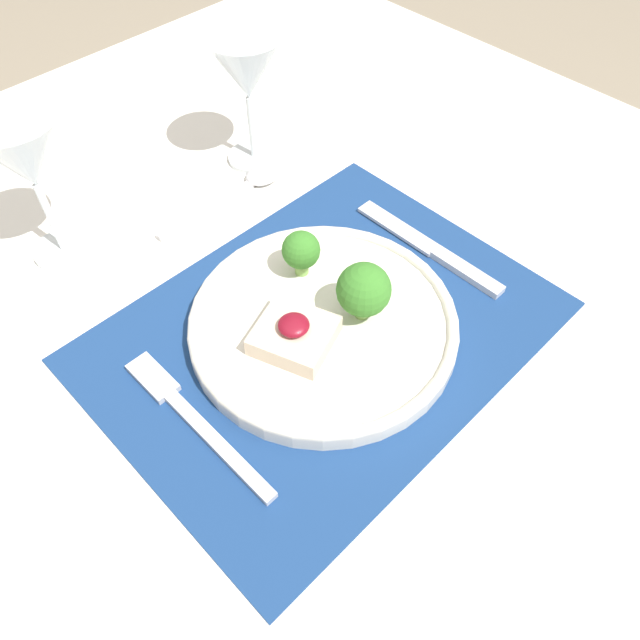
{
  "coord_description": "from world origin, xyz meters",
  "views": [
    {
      "loc": [
        -0.27,
        -0.27,
        1.23
      ],
      "look_at": [
        -0.0,
        0.0,
        0.77
      ],
      "focal_mm": 35.0,
      "sensor_mm": 36.0,
      "label": 1
    }
  ],
  "objects": [
    {
      "name": "dining_table",
      "position": [
        0.0,
        0.0,
        0.66
      ],
      "size": [
        1.17,
        1.26,
        0.75
      ],
      "color": "white",
      "rests_on": "ground_plane"
    },
    {
      "name": "ground_plane",
      "position": [
        0.0,
        0.0,
        0.0
      ],
      "size": [
        8.0,
        8.0,
        0.0
      ],
      "primitive_type": "plane",
      "color": "gray"
    },
    {
      "name": "wine_glass_near",
      "position": [
        0.13,
        0.26,
        0.87
      ],
      "size": [
        0.09,
        0.09,
        0.16
      ],
      "color": "white",
      "rests_on": "dining_table"
    },
    {
      "name": "dinner_plate",
      "position": [
        -0.0,
        0.0,
        0.77
      ],
      "size": [
        0.26,
        0.26,
        0.08
      ],
      "color": "silver",
      "rests_on": "placemat"
    },
    {
      "name": "wine_glass_far",
      "position": [
        -0.12,
        0.28,
        0.87
      ],
      "size": [
        0.09,
        0.09,
        0.17
      ],
      "color": "white",
      "rests_on": "dining_table"
    },
    {
      "name": "fork",
      "position": [
        -0.15,
        0.02,
        0.76
      ],
      "size": [
        0.02,
        0.19,
        0.01
      ],
      "rotation": [
        0.0,
        0.0,
        0.03
      ],
      "color": "silver",
      "rests_on": "placemat"
    },
    {
      "name": "knife",
      "position": [
        0.16,
        -0.01,
        0.76
      ],
      "size": [
        0.02,
        0.19,
        0.01
      ],
      "rotation": [
        0.0,
        0.0,
        -0.04
      ],
      "color": "silver",
      "rests_on": "placemat"
    },
    {
      "name": "placemat",
      "position": [
        0.0,
        0.0,
        0.75
      ],
      "size": [
        0.43,
        0.32,
        0.0
      ],
      "primitive_type": "cube",
      "color": "navy",
      "rests_on": "dining_table"
    },
    {
      "name": "spoon",
      "position": [
        0.09,
        0.22,
        0.75
      ],
      "size": [
        0.18,
        0.04,
        0.01
      ],
      "rotation": [
        0.0,
        0.0,
        0.04
      ],
      "color": "silver",
      "rests_on": "dining_table"
    }
  ]
}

